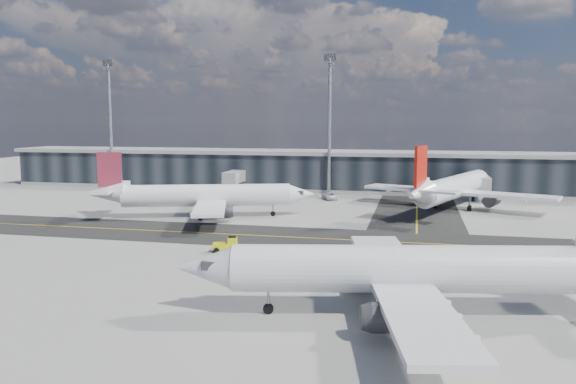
# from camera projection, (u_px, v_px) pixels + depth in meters

# --- Properties ---
(ground) EXTENTS (300.00, 300.00, 0.00)m
(ground) POSITION_uv_depth(u_px,v_px,m) (271.00, 243.00, 71.07)
(ground) COLOR gray
(ground) RESTS_ON ground
(taxiway_lanes) EXTENTS (180.00, 63.00, 0.03)m
(taxiway_lanes) POSITION_uv_depth(u_px,v_px,m) (316.00, 228.00, 80.59)
(taxiway_lanes) COLOR black
(taxiway_lanes) RESTS_ON ground
(terminal_concourse) EXTENTS (152.00, 19.80, 8.80)m
(terminal_concourse) POSITION_uv_depth(u_px,v_px,m) (334.00, 172.00, 123.67)
(terminal_concourse) COLOR black
(terminal_concourse) RESTS_ON ground
(floodlight_masts) EXTENTS (102.50, 0.70, 28.90)m
(floodlight_masts) POSITION_uv_depth(u_px,v_px,m) (330.00, 120.00, 115.51)
(floodlight_masts) COLOR gray
(floodlight_masts) RESTS_ON ground
(airliner_af) EXTENTS (34.73, 29.95, 10.52)m
(airliner_af) POSITION_uv_depth(u_px,v_px,m) (203.00, 196.00, 89.64)
(airliner_af) COLOR white
(airliner_af) RESTS_ON ground
(airliner_redtail) EXTENTS (32.91, 38.05, 11.68)m
(airliner_redtail) POSITION_uv_depth(u_px,v_px,m) (454.00, 188.00, 97.27)
(airliner_redtail) COLOR white
(airliner_redtail) RESTS_ON ground
(airliner_near) EXTENTS (37.74, 32.38, 11.23)m
(airliner_near) POSITION_uv_depth(u_px,v_px,m) (418.00, 270.00, 44.26)
(airliner_near) COLOR silver
(airliner_near) RESTS_ON ground
(baggage_tug) EXTENTS (3.12, 2.06, 1.80)m
(baggage_tug) POSITION_uv_depth(u_px,v_px,m) (227.00, 244.00, 66.14)
(baggage_tug) COLOR #D5CE0B
(baggage_tug) RESTS_ON ground
(service_van) EXTENTS (4.11, 5.40, 1.36)m
(service_van) POSITION_uv_depth(u_px,v_px,m) (330.00, 196.00, 110.04)
(service_van) COLOR white
(service_van) RESTS_ON ground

